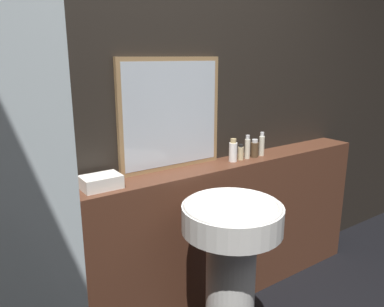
% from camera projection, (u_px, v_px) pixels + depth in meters
% --- Properties ---
extents(wall_back, '(8.00, 0.06, 2.50)m').
position_uv_depth(wall_back, '(179.00, 120.00, 2.29)').
color(wall_back, black).
rests_on(wall_back, ground_plane).
extents(vanity_counter, '(2.85, 0.24, 0.97)m').
position_uv_depth(vanity_counter, '(192.00, 243.00, 2.37)').
color(vanity_counter, '#512D1E').
rests_on(vanity_counter, ground_plane).
extents(pedestal_sink, '(0.51, 0.51, 0.93)m').
position_uv_depth(pedestal_sink, '(231.00, 264.00, 1.92)').
color(pedestal_sink, silver).
rests_on(pedestal_sink, ground_plane).
extents(mirror, '(0.68, 0.03, 0.66)m').
position_uv_depth(mirror, '(171.00, 114.00, 2.19)').
color(mirror, '#937047').
rests_on(mirror, vanity_counter).
extents(towel_stack, '(0.20, 0.14, 0.07)m').
position_uv_depth(towel_stack, '(101.00, 182.00, 1.92)').
color(towel_stack, silver).
rests_on(towel_stack, vanity_counter).
extents(shampoo_bottle, '(0.05, 0.05, 0.15)m').
position_uv_depth(shampoo_bottle, '(233.00, 151.00, 2.40)').
color(shampoo_bottle, white).
rests_on(shampoo_bottle, vanity_counter).
extents(conditioner_bottle, '(0.04, 0.04, 0.10)m').
position_uv_depth(conditioner_bottle, '(241.00, 153.00, 2.44)').
color(conditioner_bottle, '#C6B284').
rests_on(conditioner_bottle, vanity_counter).
extents(lotion_bottle, '(0.04, 0.04, 0.16)m').
position_uv_depth(lotion_bottle, '(247.00, 148.00, 2.47)').
color(lotion_bottle, beige).
rests_on(lotion_bottle, vanity_counter).
extents(body_wash_bottle, '(0.05, 0.05, 0.12)m').
position_uv_depth(body_wash_bottle, '(254.00, 149.00, 2.51)').
color(body_wash_bottle, '#4C3823').
rests_on(body_wash_bottle, vanity_counter).
extents(hand_soap_bottle, '(0.04, 0.04, 0.16)m').
position_uv_depth(hand_soap_bottle, '(262.00, 145.00, 2.54)').
color(hand_soap_bottle, beige).
rests_on(hand_soap_bottle, vanity_counter).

